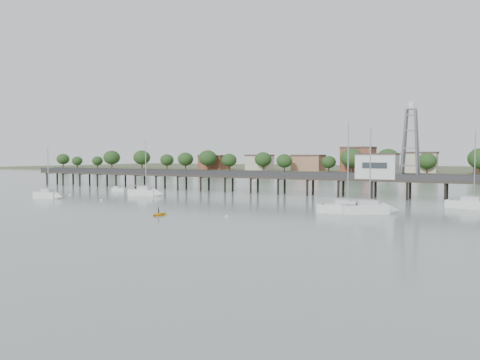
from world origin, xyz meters
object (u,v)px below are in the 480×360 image
at_px(pier, 268,177).
at_px(sailboat_d, 355,209).
at_px(sailboat_e, 480,206).
at_px(sailboat_c, 375,209).
at_px(sailboat_a, 51,195).
at_px(white_tender, 119,190).
at_px(lattice_tower, 411,144).
at_px(yellow_dinghy, 159,215).
at_px(sailboat_b, 149,193).

relative_size(pier, sailboat_d, 10.08).
relative_size(sailboat_e, sailboat_c, 0.98).
bearing_deg(sailboat_a, white_tender, 87.21).
distance_m(lattice_tower, yellow_dinghy, 53.84).
relative_size(sailboat_d, sailboat_b, 1.15).
bearing_deg(yellow_dinghy, white_tender, 135.88).
bearing_deg(sailboat_c, lattice_tower, 53.68).
relative_size(sailboat_a, sailboat_d, 0.74).
relative_size(sailboat_e, sailboat_b, 1.04).
height_order(sailboat_e, sailboat_b, sailboat_e).
relative_size(sailboat_a, yellow_dinghy, 3.84).
bearing_deg(sailboat_c, sailboat_b, 136.22).
height_order(sailboat_e, yellow_dinghy, sailboat_e).
bearing_deg(sailboat_d, sailboat_e, 16.55).
relative_size(pier, white_tender, 39.64).
bearing_deg(yellow_dinghy, pier, 90.27).
bearing_deg(pier, sailboat_d, -44.83).
distance_m(sailboat_e, sailboat_a, 80.43).
bearing_deg(sailboat_d, white_tender, 142.69).
distance_m(sailboat_e, yellow_dinghy, 51.77).
height_order(pier, sailboat_a, sailboat_a).
height_order(lattice_tower, white_tender, lattice_tower).
height_order(pier, yellow_dinghy, pier).
xyz_separation_m(sailboat_d, sailboat_b, (-47.67, 9.10, 0.01)).
distance_m(lattice_tower, sailboat_c, 28.76).
bearing_deg(sailboat_a, sailboat_b, 42.47).
bearing_deg(lattice_tower, sailboat_e, -45.73).
height_order(sailboat_b, yellow_dinghy, sailboat_b).
distance_m(pier, white_tender, 36.84).
relative_size(lattice_tower, yellow_dinghy, 5.42).
bearing_deg(sailboat_b, sailboat_c, -16.34).
distance_m(sailboat_b, yellow_dinghy, 34.87).
relative_size(lattice_tower, sailboat_e, 1.15).
height_order(sailboat_c, white_tender, sailboat_c).
height_order(lattice_tower, sailboat_c, lattice_tower).
height_order(pier, sailboat_d, sailboat_d).
distance_m(lattice_tower, sailboat_d, 29.53).
xyz_separation_m(sailboat_b, white_tender, (-14.44, 6.11, -0.21)).
bearing_deg(sailboat_a, sailboat_e, 8.78).
xyz_separation_m(sailboat_e, yellow_dinghy, (-41.35, -31.14, -0.64)).
bearing_deg(sailboat_b, lattice_tower, 12.66).
bearing_deg(white_tender, sailboat_a, -95.26).
distance_m(sailboat_e, white_tender, 78.95).
bearing_deg(lattice_tower, sailboat_a, -153.01).
relative_size(sailboat_c, white_tender, 3.63).
bearing_deg(yellow_dinghy, sailboat_e, 33.42).
bearing_deg(pier, lattice_tower, 0.00).
bearing_deg(sailboat_c, white_tender, 133.10).
bearing_deg(lattice_tower, sailboat_d, -98.37).
bearing_deg(sailboat_d, sailboat_c, -13.41).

